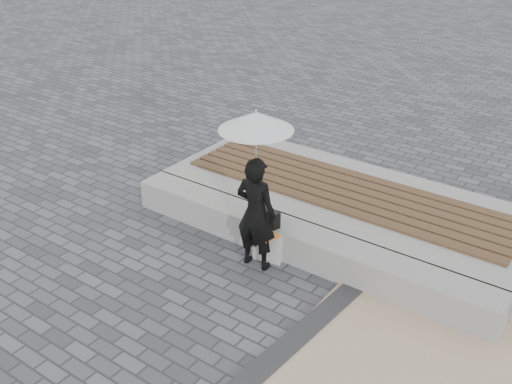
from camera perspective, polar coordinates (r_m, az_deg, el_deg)
ground at (r=6.61m, az=-3.57°, el=-12.31°), size 80.00×80.00×0.00m
edging_band at (r=5.96m, az=-0.85°, el=-17.42°), size 0.61×5.20×0.04m
seating_ledge at (r=7.55m, az=4.04°, el=-4.76°), size 5.00×0.45×0.40m
timber_platform at (r=8.46m, az=8.36°, el=-1.16°), size 5.00×2.00×0.40m
timber_decking at (r=8.35m, az=8.46°, el=0.16°), size 4.60×1.20×0.04m
woman at (r=7.11m, az=0.00°, el=-2.03°), size 0.54×0.38×1.43m
parasol at (r=6.61m, az=0.00°, el=6.69°), size 0.84×0.84×1.07m
handbag at (r=7.45m, az=1.25°, el=-2.38°), size 0.32×0.18×0.21m
canvas_tote at (r=7.48m, az=1.17°, el=-5.09°), size 0.39×0.23×0.39m
magazine at (r=7.34m, az=0.96°, el=-3.97°), size 0.38×0.33×0.01m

